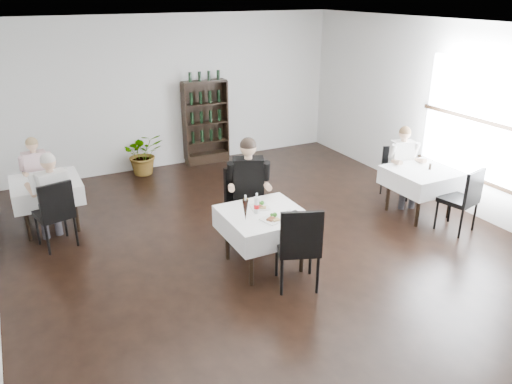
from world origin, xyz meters
The scene contains 24 objects.
room_shell centered at (0.00, 0.00, 1.50)m, with size 9.00×9.00×9.00m.
window_right centered at (3.48, 0.00, 1.50)m, with size 0.06×2.30×1.85m.
wine_shelf centered at (0.60, 4.31, 0.85)m, with size 0.90×0.28×1.75m.
main_table centered at (-0.30, 0.00, 0.62)m, with size 1.03×1.03×0.77m.
left_table centered at (-2.70, 2.50, 0.62)m, with size 0.98×0.98×0.77m.
right_table centered at (2.70, 0.30, 0.62)m, with size 0.98×0.98×0.77m.
potted_tree centered at (-0.78, 4.20, 0.42)m, with size 0.76×0.66×0.84m, color #1E541C.
main_chair_far centered at (-0.18, 0.82, 0.64)m, with size 0.62×0.63×1.11m.
main_chair_near centered at (-0.19, -0.68, 0.63)m, with size 0.65×0.65×1.10m.
left_chair_far centered at (-2.80, 3.17, 0.54)m, with size 0.55×0.55×0.95m.
left_chair_near centered at (-2.67, 1.74, 0.58)m, with size 0.56×0.57×1.01m.
right_chair_far centered at (2.85, 1.08, 0.51)m, with size 0.54×0.54×0.89m.
right_chair_near centered at (2.81, -0.47, 0.58)m, with size 0.56×0.56×1.02m.
diner_main centered at (-0.19, 0.67, 0.91)m, with size 0.69×0.73×1.56m.
diner_left_far centered at (-2.76, 3.10, 0.75)m, with size 0.51×0.52×1.28m.
diner_left_near centered at (-2.67, 1.89, 0.81)m, with size 0.58×0.61×1.39m.
diner_right_far centered at (2.77, 0.80, 0.78)m, with size 0.56×0.59×1.34m.
plate_far centered at (-0.28, 0.16, 0.79)m, with size 0.28×0.28×0.07m.
plate_near centered at (-0.31, -0.24, 0.79)m, with size 0.30×0.30×0.08m.
pilsner_dark centered at (-0.61, -0.09, 0.91)m, with size 0.08×0.08×0.34m.
pilsner_lager centered at (-0.53, 0.06, 0.88)m, with size 0.06×0.06×0.26m.
coke_bottle centered at (-0.39, 0.03, 0.88)m, with size 0.07×0.07×0.28m.
napkin_cutlery centered at (0.01, -0.21, 0.78)m, with size 0.21×0.21×0.02m.
pepper_mill centered at (2.81, 0.26, 0.82)m, with size 0.04×0.04×0.10m, color black.
Camera 1 is at (-3.02, -5.15, 3.46)m, focal length 35.00 mm.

